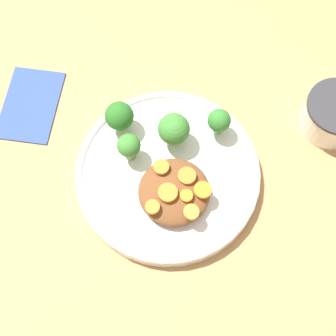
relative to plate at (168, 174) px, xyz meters
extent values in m
plane|color=tan|center=(0.00, 0.00, -0.01)|extent=(4.00, 4.00, 0.00)
cylinder|color=silver|center=(0.00, 0.00, 0.00)|extent=(0.27, 0.27, 0.02)
torus|color=silver|center=(0.00, 0.00, 0.01)|extent=(0.27, 0.27, 0.01)
cylinder|color=white|center=(-0.19, 0.19, 0.01)|extent=(0.09, 0.09, 0.06)
ellipsoid|color=brown|center=(0.03, 0.02, 0.02)|extent=(0.10, 0.10, 0.03)
cylinder|color=#759E51|center=(-0.05, -0.01, 0.02)|extent=(0.02, 0.02, 0.02)
sphere|color=#3D8433|center=(-0.05, -0.01, 0.04)|extent=(0.05, 0.05, 0.05)
cylinder|color=#759E51|center=(0.00, -0.06, 0.02)|extent=(0.02, 0.02, 0.03)
sphere|color=#3D8433|center=(0.00, -0.06, 0.04)|extent=(0.03, 0.03, 0.03)
cylinder|color=#7FA85B|center=(-0.09, 0.04, 0.02)|extent=(0.01, 0.01, 0.02)
sphere|color=#337A2D|center=(-0.09, 0.04, 0.04)|extent=(0.03, 0.03, 0.03)
cylinder|color=#7FA85B|center=(-0.04, -0.10, 0.02)|extent=(0.01, 0.01, 0.02)
sphere|color=#286B23|center=(-0.04, -0.10, 0.04)|extent=(0.04, 0.04, 0.04)
cylinder|color=orange|center=(0.03, 0.04, 0.04)|extent=(0.02, 0.02, 0.00)
cylinder|color=orange|center=(0.04, 0.02, 0.04)|extent=(0.03, 0.03, 0.01)
cylinder|color=orange|center=(0.01, -0.01, 0.04)|extent=(0.02, 0.02, 0.01)
cylinder|color=orange|center=(0.01, 0.03, 0.04)|extent=(0.03, 0.03, 0.00)
cylinder|color=orange|center=(0.05, 0.06, 0.04)|extent=(0.02, 0.02, 0.01)
cylinder|color=orange|center=(0.01, 0.06, 0.04)|extent=(0.02, 0.02, 0.01)
cylinder|color=orange|center=(0.07, 0.01, 0.04)|extent=(0.02, 0.02, 0.01)
cube|color=#334C8C|center=(-0.02, -0.26, -0.01)|extent=(0.15, 0.12, 0.01)
camera|label=1|loc=(0.23, 0.11, 0.65)|focal=50.00mm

